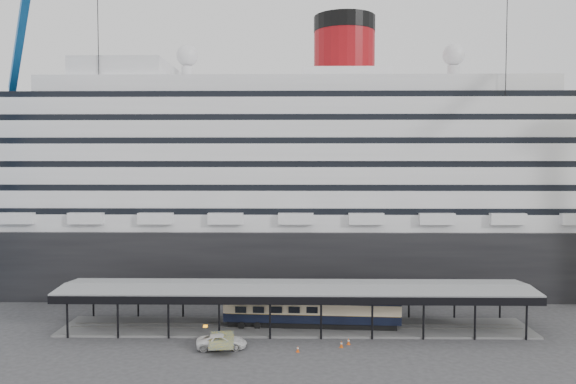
% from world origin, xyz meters
% --- Properties ---
extents(ground, '(200.00, 200.00, 0.00)m').
position_xyz_m(ground, '(0.00, 0.00, 0.00)').
color(ground, '#343436').
rests_on(ground, ground).
extents(cruise_ship, '(130.00, 30.00, 43.90)m').
position_xyz_m(cruise_ship, '(0.05, 32.00, 18.35)').
color(cruise_ship, black).
rests_on(cruise_ship, ground).
extents(platform_canopy, '(56.00, 9.18, 5.30)m').
position_xyz_m(platform_canopy, '(0.00, 5.00, 2.36)').
color(platform_canopy, slate).
rests_on(platform_canopy, ground).
extents(port_truck, '(5.61, 3.03, 1.49)m').
position_xyz_m(port_truck, '(-7.93, -2.55, 0.75)').
color(port_truck, white).
rests_on(port_truck, ground).
extents(pullman_carriage, '(21.23, 4.08, 20.71)m').
position_xyz_m(pullman_carriage, '(1.94, 5.00, 2.53)').
color(pullman_carriage, black).
rests_on(pullman_carriage, ground).
extents(traffic_cone_left, '(0.40, 0.40, 0.67)m').
position_xyz_m(traffic_cone_left, '(0.24, -3.52, 0.33)').
color(traffic_cone_left, '#E64E0C').
rests_on(traffic_cone_left, ground).
extents(traffic_cone_mid, '(0.51, 0.51, 0.75)m').
position_xyz_m(traffic_cone_mid, '(4.96, -1.99, 0.37)').
color(traffic_cone_mid, '#D24F0B').
rests_on(traffic_cone_mid, ground).
extents(traffic_cone_right, '(0.48, 0.48, 0.72)m').
position_xyz_m(traffic_cone_right, '(5.82, -1.02, 0.36)').
color(traffic_cone_right, '#F6580D').
rests_on(traffic_cone_right, ground).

